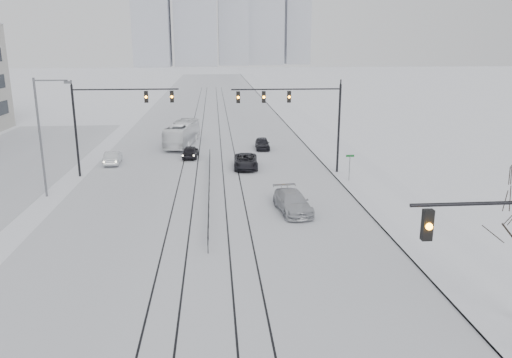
# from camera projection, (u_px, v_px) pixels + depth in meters

# --- Properties ---
(road) EXTENTS (22.00, 260.00, 0.02)m
(road) POSITION_uv_depth(u_px,v_px,m) (211.00, 130.00, 68.33)
(road) COLOR silver
(road) RESTS_ON ground
(sidewalk_east) EXTENTS (5.00, 260.00, 0.16)m
(sidewalk_east) POSITION_uv_depth(u_px,v_px,m) (308.00, 128.00, 69.41)
(sidewalk_east) COLOR silver
(sidewalk_east) RESTS_ON ground
(curb) EXTENTS (0.10, 260.00, 0.12)m
(curb) POSITION_uv_depth(u_px,v_px,m) (290.00, 128.00, 69.21)
(curb) COLOR gray
(curb) RESTS_ON ground
(tram_rails) EXTENTS (5.30, 180.00, 0.01)m
(tram_rails) POSITION_uv_depth(u_px,v_px,m) (210.00, 163.00, 49.09)
(tram_rails) COLOR black
(tram_rails) RESTS_ON ground
(skyline) EXTENTS (96.00, 48.00, 72.00)m
(skyline) POSITION_uv_depth(u_px,v_px,m) (220.00, 7.00, 266.16)
(skyline) COLOR #9DA1AC
(skyline) RESTS_ON ground
(traffic_mast_ne) EXTENTS (9.60, 0.37, 8.00)m
(traffic_mast_ne) POSITION_uv_depth(u_px,v_px,m) (302.00, 110.00, 43.43)
(traffic_mast_ne) COLOR black
(traffic_mast_ne) RESTS_ON ground
(traffic_mast_nw) EXTENTS (9.10, 0.37, 8.00)m
(traffic_mast_nw) POSITION_uv_depth(u_px,v_px,m) (109.00, 113.00, 43.09)
(traffic_mast_nw) COLOR black
(traffic_mast_nw) RESTS_ON ground
(street_light_west) EXTENTS (2.73, 0.25, 9.00)m
(street_light_west) POSITION_uv_depth(u_px,v_px,m) (43.00, 129.00, 37.12)
(street_light_west) COLOR #595B60
(street_light_west) RESTS_ON ground
(median_fence) EXTENTS (0.06, 24.00, 1.00)m
(median_fence) POSITION_uv_depth(u_px,v_px,m) (209.00, 186.00, 39.34)
(median_fence) COLOR black
(median_fence) RESTS_ON ground
(street_sign) EXTENTS (0.70, 0.06, 2.40)m
(street_sign) POSITION_uv_depth(u_px,v_px,m) (350.00, 164.00, 41.94)
(street_sign) COLOR #595B60
(street_sign) RESTS_ON ground
(sedan_sb_inner) EXTENTS (1.73, 3.83, 1.28)m
(sedan_sb_inner) POSITION_uv_depth(u_px,v_px,m) (190.00, 152.00, 51.27)
(sedan_sb_inner) COLOR black
(sedan_sb_inner) RESTS_ON ground
(sedan_sb_outer) EXTENTS (1.55, 3.94, 1.28)m
(sedan_sb_outer) POSITION_uv_depth(u_px,v_px,m) (113.00, 158.00, 48.60)
(sedan_sb_outer) COLOR silver
(sedan_sb_outer) RESTS_ON ground
(sedan_nb_front) EXTENTS (2.42, 4.86, 1.32)m
(sedan_nb_front) POSITION_uv_depth(u_px,v_px,m) (246.00, 161.00, 47.01)
(sedan_nb_front) COLOR black
(sedan_nb_front) RESTS_ON ground
(sedan_nb_right) EXTENTS (2.57, 5.10, 1.42)m
(sedan_nb_right) POSITION_uv_depth(u_px,v_px,m) (293.00, 202.00, 34.67)
(sedan_nb_right) COLOR #AEB0B6
(sedan_nb_right) RESTS_ON ground
(sedan_nb_far) EXTENTS (1.61, 3.80, 1.28)m
(sedan_nb_far) POSITION_uv_depth(u_px,v_px,m) (262.00, 144.00, 55.51)
(sedan_nb_far) COLOR black
(sedan_nb_far) RESTS_ON ground
(box_truck) EXTENTS (3.79, 9.83, 2.67)m
(box_truck) POSITION_uv_depth(u_px,v_px,m) (182.00, 134.00, 57.40)
(box_truck) COLOR white
(box_truck) RESTS_ON ground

